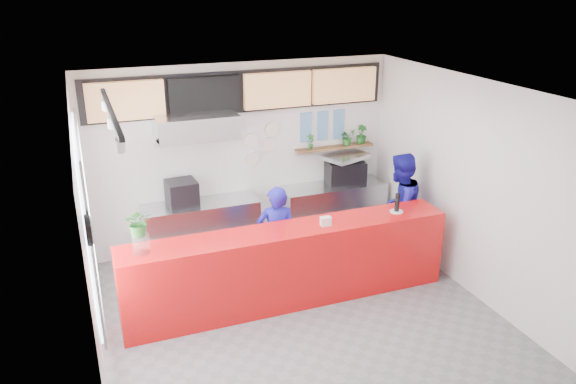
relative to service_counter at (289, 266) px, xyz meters
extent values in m
plane|color=slate|center=(0.00, -0.40, -0.55)|extent=(5.00, 5.00, 0.00)
plane|color=silver|center=(0.00, -0.40, 2.45)|extent=(5.00, 5.00, 0.00)
plane|color=white|center=(0.00, 2.10, 0.95)|extent=(5.00, 0.00, 5.00)
plane|color=white|center=(-2.50, -0.40, 0.95)|extent=(0.00, 5.00, 5.00)
plane|color=white|center=(2.50, -0.40, 0.95)|extent=(0.00, 5.00, 5.00)
cube|color=red|center=(0.00, 0.00, 0.00)|extent=(4.50, 0.60, 1.10)
cube|color=beige|center=(0.00, 2.09, 2.05)|extent=(5.00, 0.02, 0.80)
cube|color=#B2B5BA|center=(-0.80, 1.80, -0.10)|extent=(1.80, 0.60, 0.90)
cube|color=black|center=(-1.08, 1.80, 0.55)|extent=(0.47, 0.47, 0.40)
cube|color=#B2B5BA|center=(-0.80, 1.75, 1.60)|extent=(1.20, 0.70, 0.35)
cube|color=#B2B5BA|center=(-0.80, 1.75, 1.40)|extent=(1.20, 0.69, 0.31)
cube|color=#B2B5BA|center=(1.50, 1.80, -0.10)|extent=(1.80, 0.60, 0.90)
cube|color=black|center=(1.72, 1.80, 0.55)|extent=(0.69, 0.54, 0.40)
cube|color=#A7A9AE|center=(1.72, 1.80, 0.83)|extent=(0.88, 0.75, 0.07)
cube|color=brown|center=(1.60, 2.00, 0.95)|extent=(1.40, 0.18, 0.04)
cube|color=tan|center=(-1.75, 1.98, 2.00)|extent=(1.10, 0.10, 0.55)
cube|color=black|center=(-0.59, 1.98, 2.00)|extent=(1.10, 0.10, 0.55)
cube|color=tan|center=(0.57, 1.98, 2.00)|extent=(1.10, 0.10, 0.55)
cube|color=tan|center=(1.73, 1.98, 2.00)|extent=(1.10, 0.10, 0.55)
cube|color=black|center=(0.00, 2.06, 2.00)|extent=(4.80, 0.04, 0.65)
cube|color=silver|center=(-2.47, -0.10, 1.15)|extent=(0.04, 2.20, 1.90)
cube|color=#B2B5BA|center=(-2.45, -0.10, 1.15)|extent=(0.03, 2.30, 2.00)
cylinder|color=black|center=(-2.46, -1.30, 1.50)|extent=(0.05, 0.30, 0.30)
cylinder|color=white|center=(-2.43, -1.30, 1.50)|extent=(0.02, 0.26, 0.26)
cube|color=black|center=(-2.10, -0.40, 2.39)|extent=(0.05, 2.40, 0.04)
cylinder|color=silver|center=(0.15, 2.07, 1.20)|extent=(0.24, 0.03, 0.24)
cylinder|color=silver|center=(0.45, 2.07, 1.10)|extent=(0.24, 0.03, 0.24)
cylinder|color=silver|center=(0.15, 2.07, 0.90)|extent=(0.24, 0.03, 0.24)
cylinder|color=silver|center=(0.50, 2.07, 1.35)|extent=(0.24, 0.03, 0.24)
cube|color=#598CBF|center=(1.10, 2.08, 1.45)|extent=(0.20, 0.02, 0.25)
cube|color=#598CBF|center=(1.40, 2.08, 1.45)|extent=(0.20, 0.02, 0.25)
cube|color=#598CBF|center=(1.70, 2.08, 1.45)|extent=(0.20, 0.02, 0.25)
cube|color=#598CBF|center=(1.10, 2.08, 1.20)|extent=(0.20, 0.02, 0.25)
cube|color=#598CBF|center=(1.40, 2.08, 1.20)|extent=(0.20, 0.02, 0.25)
cube|color=#598CBF|center=(1.70, 2.08, 1.20)|extent=(0.20, 0.02, 0.25)
imported|color=navy|center=(-0.01, 0.46, 0.22)|extent=(0.64, 0.50, 1.53)
imported|color=navy|center=(2.04, 0.58, 0.32)|extent=(1.05, 0.96, 1.74)
imported|color=#235F21|center=(1.15, 2.00, 1.10)|extent=(0.15, 0.11, 0.26)
imported|color=#235F21|center=(1.83, 2.00, 1.11)|extent=(0.31, 0.29, 0.28)
imported|color=#235F21|center=(2.10, 2.00, 1.13)|extent=(0.20, 0.18, 0.32)
cylinder|color=silver|center=(-1.91, -0.01, 0.68)|extent=(0.23, 0.23, 0.25)
imported|color=#235F21|center=(-1.91, -0.01, 0.95)|extent=(0.35, 0.31, 0.36)
cube|color=silver|center=(0.50, -0.07, 0.61)|extent=(0.14, 0.09, 0.12)
cylinder|color=silver|center=(1.63, -0.01, 0.56)|extent=(0.19, 0.19, 0.01)
cylinder|color=black|center=(1.63, -0.01, 0.70)|extent=(0.07, 0.07, 0.26)
camera|label=1|loc=(-2.42, -6.29, 3.66)|focal=35.00mm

